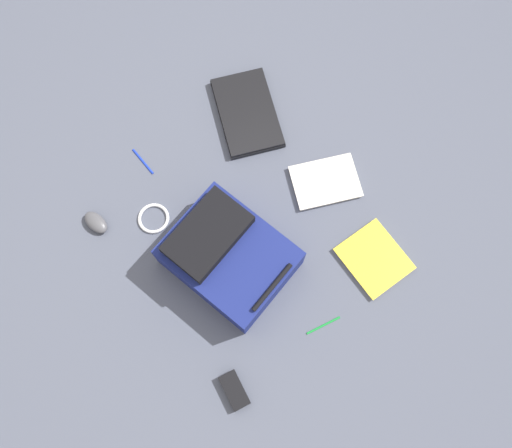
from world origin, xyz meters
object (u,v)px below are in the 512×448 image
Objects in this scene: backpack at (227,255)px; book_red at (325,182)px; computer_mouse at (96,222)px; power_brick at (234,390)px; pen_black at (143,161)px; laptop at (247,113)px; book_manual at (374,259)px; cable_coil at (154,218)px; pen_blue at (323,325)px.

backpack is 0.49m from book_red.
computer_mouse reaches higher than power_brick.
power_brick reaches higher than pen_black.
backpack is at bearing 42.08° from laptop.
laptop is 1.63× the size of book_manual.
book_red is 0.67m from cable_coil.
power_brick is at bearing 52.00° from backpack.
laptop is 1.35× the size of book_red.
backpack is 3.49× the size of pen_blue.
laptop is at bearing -113.32° from pen_blue.
pen_black is at bearing -108.25° from power_brick.
backpack is 0.54m from book_manual.
pen_black is at bearing -65.56° from book_manual.
pen_blue is at bearing 173.73° from power_brick.
computer_mouse is at bearing 16.73° from pen_black.
laptop is 3.28× the size of power_brick.
backpack is 3.91× the size of cable_coil.
backpack is 0.34m from cable_coil.
cable_coil is 0.90× the size of pen_black.
pen_black is 0.93m from pen_blue.
book_red is at bearing 94.30° from laptop.
book_manual is at bearing 86.78° from laptop.
book_manual is 0.35m from book_red.
cable_coil is at bearing -71.08° from backpack.
laptop reaches higher than pen_blue.
pen_blue is (-0.10, 0.41, -0.08)m from backpack.
power_brick is 0.95× the size of pen_blue.
computer_mouse is (0.76, -0.45, 0.01)m from book_red.
backpack reaches higher than laptop.
cable_coil is at bearing -28.97° from book_red.
pen_blue is (0.38, 0.39, -0.01)m from book_red.
backpack is 0.53m from pen_black.
pen_black is at bearing -118.23° from cable_coil.
backpack is 1.83× the size of book_manual.
laptop is at bearing -137.92° from backpack.
book_red reaches higher than book_manual.
computer_mouse is 0.92m from pen_blue.
backpack is 3.53× the size of pen_black.
laptop reaches higher than book_manual.
power_brick is 0.93m from pen_black.
laptop is (-0.45, -0.41, -0.07)m from backpack.
pen_blue is (0.35, 0.81, -0.01)m from laptop.
pen_black is at bearing -169.02° from computer_mouse.
computer_mouse is (0.73, -0.03, 0.00)m from laptop.
book_manual is 0.31m from pen_blue.
pen_black is (0.44, -0.12, -0.01)m from laptop.
backpack reaches higher than computer_mouse.
book_red is at bearing 131.34° from pen_black.
pen_black is (-0.29, -0.09, -0.01)m from computer_mouse.
book_manual is at bearing 77.65° from book_red.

